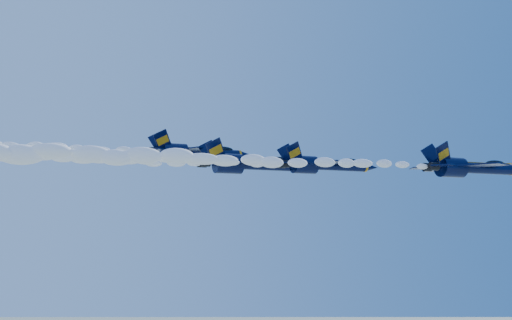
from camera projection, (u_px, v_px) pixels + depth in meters
name	position (u px, v px, depth m)	size (l,w,h in m)	color
jet_lead	(471.00, 167.00, 83.34)	(16.72, 13.71, 6.21)	black
smoke_trail_jet_lead	(181.00, 158.00, 66.61)	(64.72, 2.26, 2.04)	white
jet_second	(324.00, 165.00, 89.62)	(16.07, 13.18, 5.97)	black
smoke_trail_jet_second	(28.00, 156.00, 73.01)	(64.72, 2.18, 1.96)	white
jet_third	(252.00, 164.00, 91.04)	(18.19, 14.92, 6.76)	black
jet_fourth	(196.00, 152.00, 95.84)	(16.76, 13.74, 6.23)	black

